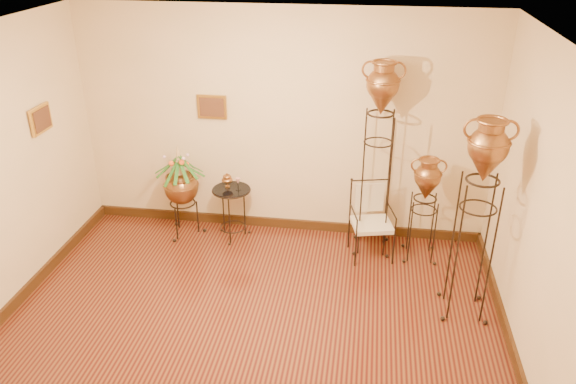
# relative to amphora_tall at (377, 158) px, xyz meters

# --- Properties ---
(ground) EXTENTS (5.00, 5.00, 0.00)m
(ground) POSITION_rel_amphora_tall_xyz_m (-1.15, -2.14, -1.19)
(ground) COLOR brown
(ground) RESTS_ON ground
(room_shell) EXTENTS (5.02, 5.02, 2.81)m
(room_shell) POSITION_rel_amphora_tall_xyz_m (-1.16, -2.13, 0.55)
(room_shell) COLOR beige
(room_shell) RESTS_ON ground
(amphora_tall) EXTENTS (0.52, 0.52, 2.32)m
(amphora_tall) POSITION_rel_amphora_tall_xyz_m (0.00, 0.00, 0.00)
(amphora_tall) COLOR black
(amphora_tall) RESTS_ON ground
(amphora_mid) EXTENTS (0.51, 0.51, 2.10)m
(amphora_mid) POSITION_rel_amphora_tall_xyz_m (0.95, -1.08, -0.13)
(amphora_mid) COLOR black
(amphora_mid) RESTS_ON ground
(amphora_short) EXTENTS (0.48, 0.48, 1.28)m
(amphora_short) POSITION_rel_amphora_tall_xyz_m (0.57, -0.10, -0.55)
(amphora_short) COLOR black
(amphora_short) RESTS_ON ground
(planter_urn) EXTENTS (0.83, 0.83, 1.25)m
(planter_urn) POSITION_rel_amphora_tall_xyz_m (-2.37, 0.01, -0.49)
(planter_urn) COLOR black
(planter_urn) RESTS_ON ground
(armchair) EXTENTS (0.61, 0.59, 0.92)m
(armchair) POSITION_rel_amphora_tall_xyz_m (-0.01, -0.18, -0.73)
(armchair) COLOR black
(armchair) RESTS_ON ground
(side_table) EXTENTS (0.56, 0.56, 0.85)m
(side_table) POSITION_rel_amphora_tall_xyz_m (-1.73, 0.01, -0.83)
(side_table) COLOR black
(side_table) RESTS_ON ground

